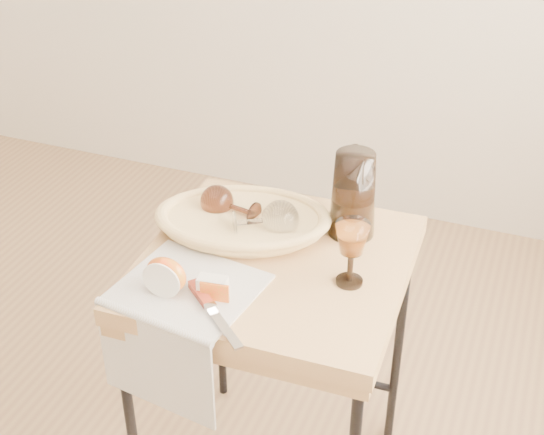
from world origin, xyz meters
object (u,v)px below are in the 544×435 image
at_px(tea_towel, 188,288).
at_px(wine_goblet, 351,254).
at_px(pitcher, 353,194).
at_px(apple_half, 166,275).
at_px(side_table, 275,380).
at_px(goblet_lying_b, 261,221).
at_px(bread_basket, 243,223).
at_px(goblet_lying_a, 233,207).
at_px(table_knife, 213,310).

bearing_deg(tea_towel, wine_goblet, 32.81).
bearing_deg(wine_goblet, pitcher, 105.13).
bearing_deg(apple_half, side_table, 48.83).
bearing_deg(goblet_lying_b, bread_basket, 126.77).
height_order(goblet_lying_a, table_knife, goblet_lying_a).
relative_size(pitcher, wine_goblet, 1.65).
bearing_deg(tea_towel, apple_half, -133.63).
relative_size(side_table, wine_goblet, 4.93).
height_order(pitcher, apple_half, pitcher).
relative_size(wine_goblet, apple_half, 1.67).
relative_size(bread_basket, table_knife, 1.63).
height_order(goblet_lying_a, apple_half, goblet_lying_a).
xyz_separation_m(side_table, wine_goblet, (0.18, -0.02, 0.44)).
height_order(bread_basket, goblet_lying_a, goblet_lying_a).
relative_size(tea_towel, goblet_lying_b, 1.99).
bearing_deg(pitcher, goblet_lying_b, -124.22).
height_order(bread_basket, apple_half, apple_half).
xyz_separation_m(goblet_lying_b, pitcher, (0.18, 0.11, 0.05)).
height_order(side_table, bread_basket, bread_basket).
relative_size(bread_basket, goblet_lying_b, 2.57).
xyz_separation_m(tea_towel, apple_half, (-0.03, -0.03, 0.04)).
relative_size(apple_half, table_knife, 0.40).
bearing_deg(goblet_lying_a, goblet_lying_b, 167.55).
xyz_separation_m(goblet_lying_b, table_knife, (0.01, -0.28, -0.04)).
bearing_deg(goblet_lying_b, pitcher, -0.30).
relative_size(goblet_lying_b, table_knife, 0.64).
distance_m(pitcher, wine_goblet, 0.20).
bearing_deg(table_knife, apple_half, -154.52).
bearing_deg(wine_goblet, table_knife, -137.48).
bearing_deg(apple_half, goblet_lying_a, 84.44).
xyz_separation_m(tea_towel, bread_basket, (0.02, 0.24, 0.02)).
bearing_deg(goblet_lying_a, side_table, 158.30).
height_order(goblet_lying_a, wine_goblet, wine_goblet).
distance_m(side_table, table_knife, 0.45).
distance_m(goblet_lying_a, apple_half, 0.29).
bearing_deg(goblet_lying_a, table_knife, 117.87).
bearing_deg(goblet_lying_a, apple_half, 96.69).
distance_m(goblet_lying_a, goblet_lying_b, 0.09).
height_order(side_table, apple_half, apple_half).
xyz_separation_m(side_table, pitcher, (0.13, 0.16, 0.47)).
bearing_deg(side_table, goblet_lying_a, 147.11).
relative_size(goblet_lying_b, apple_half, 1.57).
bearing_deg(goblet_lying_b, table_knife, -119.40).
bearing_deg(goblet_lying_b, goblet_lying_a, 124.95).
xyz_separation_m(bread_basket, goblet_lying_b, (0.05, -0.02, 0.03)).
xyz_separation_m(side_table, goblet_lying_b, (-0.06, 0.05, 0.42)).
relative_size(goblet_lying_b, wine_goblet, 0.94).
relative_size(tea_towel, wine_goblet, 1.87).
distance_m(goblet_lying_b, table_knife, 0.28).
relative_size(goblet_lying_a, table_knife, 0.59).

